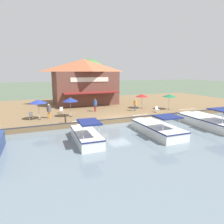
% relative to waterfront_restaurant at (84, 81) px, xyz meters
% --- Properties ---
extents(ground_plane, '(220.00, 220.00, 0.00)m').
position_rel_waterfront_restaurant_xyz_m(ground_plane, '(13.54, 0.67, -4.52)').
color(ground_plane, '#4C5B47').
extents(quay_deck, '(22.00, 56.00, 0.60)m').
position_rel_waterfront_restaurant_xyz_m(quay_deck, '(2.54, 0.67, -4.22)').
color(quay_deck, brown).
rests_on(quay_deck, ground).
extents(quay_edge_fender, '(0.20, 50.40, 0.10)m').
position_rel_waterfront_restaurant_xyz_m(quay_edge_fender, '(13.44, 0.67, -3.87)').
color(quay_edge_fender, '#2D2D33').
rests_on(quay_edge_fender, quay_deck).
extents(waterfront_restaurant, '(9.33, 10.83, 7.69)m').
position_rel_waterfront_restaurant_xyz_m(waterfront_restaurant, '(0.00, 0.00, 0.00)').
color(waterfront_restaurant, brown).
rests_on(waterfront_restaurant, quay_deck).
extents(patio_umbrella_mid_patio_left, '(1.99, 1.99, 2.42)m').
position_rel_waterfront_restaurant_xyz_m(patio_umbrella_mid_patio_left, '(10.15, -8.12, -1.77)').
color(patio_umbrella_mid_patio_left, '#B7B7B7').
rests_on(patio_umbrella_mid_patio_left, quay_deck).
extents(patio_umbrella_far_corner, '(1.90, 1.90, 2.24)m').
position_rel_waterfront_restaurant_xyz_m(patio_umbrella_far_corner, '(8.31, 6.81, -1.94)').
color(patio_umbrella_far_corner, '#B7B7B7').
rests_on(patio_umbrella_far_corner, quay_deck).
extents(patio_umbrella_by_entrance, '(1.92, 1.92, 2.43)m').
position_rel_waterfront_restaurant_xyz_m(patio_umbrella_by_entrance, '(10.07, -4.39, -1.77)').
color(patio_umbrella_by_entrance, '#B7B7B7').
rests_on(patio_umbrella_by_entrance, quay_deck).
extents(patio_umbrella_near_quay_edge, '(2.04, 2.04, 2.33)m').
position_rel_waterfront_restaurant_xyz_m(patio_umbrella_near_quay_edge, '(10.65, 10.09, -1.84)').
color(patio_umbrella_near_quay_edge, '#B7B7B7').
rests_on(patio_umbrella_near_quay_edge, quay_deck).
extents(cafe_chair_under_first_umbrella, '(0.46, 0.46, 0.85)m').
position_rel_waterfront_restaurant_xyz_m(cafe_chair_under_first_umbrella, '(11.81, 7.20, -3.44)').
color(cafe_chair_under_first_umbrella, white).
rests_on(cafe_chair_under_first_umbrella, quay_deck).
extents(cafe_chair_far_corner_seat, '(0.50, 0.50, 0.85)m').
position_rel_waterfront_restaurant_xyz_m(cafe_chair_far_corner_seat, '(7.51, -5.18, -3.44)').
color(cafe_chair_far_corner_seat, white).
rests_on(cafe_chair_far_corner_seat, quay_deck).
extents(cafe_chair_beside_entrance, '(0.47, 0.47, 0.85)m').
position_rel_waterfront_restaurant_xyz_m(cafe_chair_beside_entrance, '(9.72, -9.04, -3.44)').
color(cafe_chair_beside_entrance, white).
rests_on(cafe_chair_beside_entrance, quay_deck).
extents(person_mid_patio, '(0.51, 0.51, 1.82)m').
position_rel_waterfront_restaurant_xyz_m(person_mid_patio, '(8.07, -0.58, -2.76)').
color(person_mid_patio, '#B23338').
rests_on(person_mid_patio, quay_deck).
extents(person_at_quay_edge, '(0.49, 0.49, 1.72)m').
position_rel_waterfront_restaurant_xyz_m(person_at_quay_edge, '(9.81, 4.86, -2.83)').
color(person_at_quay_edge, '#2D5193').
rests_on(person_at_quay_edge, quay_deck).
extents(person_near_entrance, '(0.49, 0.49, 1.74)m').
position_rel_waterfront_restaurant_xyz_m(person_near_entrance, '(9.98, -6.98, -2.82)').
color(person_near_entrance, orange).
rests_on(person_near_entrance, quay_deck).
extents(motorboat_outer_channel, '(7.34, 2.55, 2.10)m').
position_rel_waterfront_restaurant_xyz_m(motorboat_outer_channel, '(18.10, 2.45, -3.90)').
color(motorboat_outer_channel, silver).
rests_on(motorboat_outer_channel, river_water).
extents(motorboat_fourth_along, '(6.13, 2.09, 2.16)m').
position_rel_waterfront_restaurant_xyz_m(motorboat_fourth_along, '(17.84, -4.63, -3.89)').
color(motorboat_fourth_along, silver).
rests_on(motorboat_fourth_along, river_water).
extents(motorboat_distant_upstream, '(8.71, 3.49, 2.25)m').
position_rel_waterfront_restaurant_xyz_m(motorboat_distant_upstream, '(17.83, 9.71, -3.89)').
color(motorboat_distant_upstream, white).
rests_on(motorboat_distant_upstream, river_water).
extents(mooring_post, '(0.22, 0.22, 1.01)m').
position_rel_waterfront_restaurant_xyz_m(mooring_post, '(13.19, -5.56, -3.40)').
color(mooring_post, '#473323').
rests_on(mooring_post, quay_deck).
extents(tree_downstream_bank, '(5.05, 4.81, 8.13)m').
position_rel_waterfront_restaurant_xyz_m(tree_downstream_bank, '(-5.72, 2.61, 1.67)').
color(tree_downstream_bank, brown).
rests_on(tree_downstream_bank, quay_deck).
extents(tree_behind_restaurant, '(5.16, 4.91, 7.63)m').
position_rel_waterfront_restaurant_xyz_m(tree_behind_restaurant, '(-3.73, 2.65, 1.11)').
color(tree_behind_restaurant, brown).
rests_on(tree_behind_restaurant, quay_deck).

